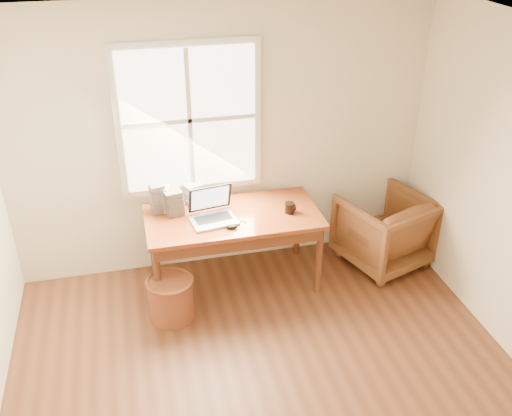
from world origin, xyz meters
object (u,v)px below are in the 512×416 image
at_px(wicker_stool, 171,299).
at_px(cd_stack_a, 163,199).
at_px(armchair, 384,230).
at_px(laptop, 213,206).
at_px(desk, 233,217).
at_px(coffee_mug, 289,208).

height_order(wicker_stool, cd_stack_a, cd_stack_a).
relative_size(armchair, laptop, 1.74).
xyz_separation_m(desk, laptop, (-0.19, -0.08, 0.19)).
bearing_deg(coffee_mug, cd_stack_a, 165.73).
distance_m(armchair, cd_stack_a, 2.22).
bearing_deg(armchair, wicker_stool, -8.51).
distance_m(wicker_stool, cd_stack_a, 0.91).
height_order(armchair, wicker_stool, armchair).
bearing_deg(cd_stack_a, desk, -19.93).
distance_m(armchair, coffee_mug, 1.12).
bearing_deg(wicker_stool, desk, 31.03).
height_order(laptop, cd_stack_a, laptop).
relative_size(wicker_stool, laptop, 0.85).
bearing_deg(armchair, coffee_mug, -14.20).
bearing_deg(laptop, wicker_stool, -154.95).
relative_size(laptop, cd_stack_a, 1.84).
bearing_deg(wicker_stool, coffee_mug, 14.92).
bearing_deg(armchair, desk, -18.54).
bearing_deg(coffee_mug, armchair, 4.94).
xyz_separation_m(laptop, coffee_mug, (0.71, 0.01, -0.12)).
xyz_separation_m(desk, cd_stack_a, (-0.60, 0.22, 0.15)).
distance_m(desk, cd_stack_a, 0.66).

